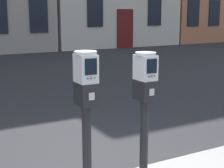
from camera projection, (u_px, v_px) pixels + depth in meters
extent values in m
cylinder|color=black|center=(87.00, 151.00, 3.54)|extent=(0.09, 0.09, 0.95)
cube|color=black|center=(86.00, 94.00, 3.43)|extent=(0.17, 0.24, 0.22)
cube|color=#A5A8AD|center=(92.00, 96.00, 3.32)|extent=(0.06, 0.01, 0.07)
cube|color=#B7BABF|center=(86.00, 68.00, 3.38)|extent=(0.17, 0.23, 0.27)
cube|color=black|center=(91.00, 67.00, 3.27)|extent=(0.12, 0.01, 0.15)
cylinder|color=blue|center=(88.00, 79.00, 3.27)|extent=(0.02, 0.01, 0.02)
cylinder|color=red|center=(91.00, 78.00, 3.29)|extent=(0.02, 0.01, 0.02)
cylinder|color=green|center=(95.00, 78.00, 3.31)|extent=(0.02, 0.01, 0.02)
cylinder|color=#B7BABF|center=(85.00, 53.00, 3.35)|extent=(0.22, 0.22, 0.03)
cylinder|color=black|center=(144.00, 141.00, 3.87)|extent=(0.09, 0.09, 0.92)
cube|color=black|center=(145.00, 90.00, 3.76)|extent=(0.17, 0.24, 0.21)
cube|color=#A5A8AD|center=(152.00, 92.00, 3.65)|extent=(0.06, 0.01, 0.07)
cube|color=#B7BABF|center=(145.00, 68.00, 3.71)|extent=(0.17, 0.23, 0.26)
cube|color=black|center=(152.00, 66.00, 3.61)|extent=(0.12, 0.01, 0.15)
cylinder|color=blue|center=(149.00, 77.00, 3.61)|extent=(0.02, 0.01, 0.02)
cylinder|color=red|center=(152.00, 76.00, 3.62)|extent=(0.02, 0.01, 0.02)
cylinder|color=green|center=(155.00, 76.00, 3.64)|extent=(0.02, 0.01, 0.02)
cylinder|color=#B7BABF|center=(146.00, 54.00, 3.69)|extent=(0.22, 0.22, 0.03)
cube|color=black|center=(39.00, 16.00, 17.12)|extent=(0.90, 0.06, 1.60)
cube|color=black|center=(95.00, 11.00, 18.52)|extent=(0.90, 0.06, 1.60)
cube|color=black|center=(155.00, 11.00, 20.33)|extent=(0.90, 0.06, 1.60)
cube|color=#591414|center=(125.00, 29.00, 19.58)|extent=(1.00, 0.07, 2.10)
cube|color=black|center=(193.00, 13.00, 21.74)|extent=(0.90, 0.06, 1.60)
cube|color=black|center=(214.00, 13.00, 22.56)|extent=(0.90, 0.06, 1.60)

